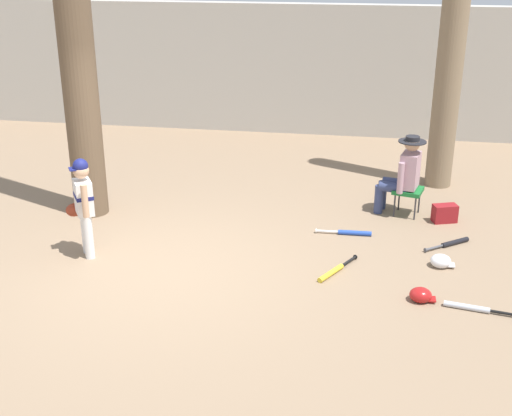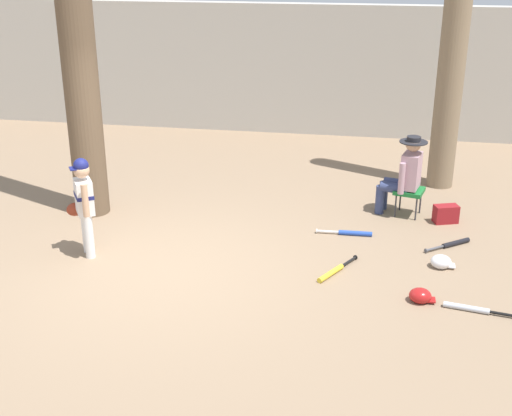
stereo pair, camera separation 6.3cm
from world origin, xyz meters
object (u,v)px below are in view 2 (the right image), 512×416
Objects in this scene: young_ballplayer at (84,201)px; bat_yellow_trainer at (334,271)px; bat_black_composite at (452,244)px; batting_helmet_white at (441,262)px; handbag_beside_stool at (446,214)px; tree_behind_spectator at (454,42)px; seated_spectator at (404,173)px; folding_stool at (409,192)px; bat_aluminum_silver at (473,309)px; bat_blue_youth at (351,233)px; batting_helmet_red at (420,296)px; tree_near_player at (74,13)px.

young_ballplayer is 1.74× the size of bat_yellow_trainer.
bat_black_composite is 0.70m from batting_helmet_white.
bat_black_composite is at bearing -87.77° from handbag_beside_stool.
young_ballplayer is at bearing -143.05° from tree_behind_spectator.
tree_behind_spectator is 2.29m from seated_spectator.
young_ballplayer is 4.62m from folding_stool.
seated_spectator is 2.90m from bat_aluminum_silver.
bat_yellow_trainer and bat_black_composite have the same top height.
tree_behind_spectator is at bearing 68.64° from folding_stool.
bat_blue_youth is (-1.41, 1.83, 0.00)m from bat_aluminum_silver.
young_ballplayer is 4.26m from batting_helmet_red.
bat_yellow_trainer is 1.37m from batting_helmet_white.
bat_yellow_trainer is (-0.94, -2.08, -0.33)m from folding_stool.
bat_aluminum_silver is 1.71m from bat_black_composite.
tree_near_player is 2.60m from young_ballplayer.
handbag_beside_stool is at bearing 27.86° from bat_blue_youth.
batting_helmet_white is 0.97m from batting_helmet_red.
folding_stool is 1.23m from bat_blue_youth.
bat_blue_youth is at bearing 174.95° from bat_black_composite.
batting_helmet_red is at bearing -86.37° from seated_spectator.
seated_spectator is 1.29m from bat_blue_youth.
young_ballplayer is at bearing 172.45° from bat_aluminum_silver.
bat_aluminum_silver is at bearing -87.78° from bat_black_composite.
young_ballplayer reaches higher than bat_black_composite.
bat_black_composite is 1.35m from bat_blue_youth.
young_ballplayer reaches higher than bat_blue_youth.
bat_blue_youth is (-1.35, 0.12, 0.00)m from bat_black_composite.
tree_near_player reaches higher than batting_helmet_red.
tree_behind_spectator is 6.96× the size of bat_yellow_trainer.
tree_near_player is 21.28× the size of batting_helmet_white.
batting_helmet_red is at bearing -88.44° from folding_stool.
handbag_beside_stool is at bearing 22.25° from young_ballplayer.
seated_spectator is at bearing 122.63° from bat_black_composite.
handbag_beside_stool is at bearing 92.23° from bat_aluminum_silver.
batting_helmet_white is (0.36, -1.67, -0.29)m from folding_stool.
bat_black_composite is 2.06× the size of batting_helmet_white.
tree_behind_spectator is 4.73m from bat_aluminum_silver.
tree_behind_spectator is at bearing 90.11° from bat_black_composite.
seated_spectator is 1.92× the size of bat_black_composite.
batting_helmet_red is at bearing -107.21° from bat_black_composite.
bat_aluminum_silver is at bearing -21.05° from tree_near_player.
batting_helmet_white is at bearing -106.53° from bat_black_composite.
handbag_beside_stool is at bearing -18.72° from seated_spectator.
young_ballplayer is 4.38× the size of batting_helmet_red.
seated_spectator is at bearing 105.17° from batting_helmet_white.
bat_blue_youth is (-0.69, -0.91, -0.61)m from seated_spectator.
seated_spectator reaches higher than bat_blue_youth.
bat_black_composite is at bearing -60.74° from folding_stool.
young_ballplayer is 1.09× the size of seated_spectator.
tree_near_player reaches higher than young_ballplayer.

